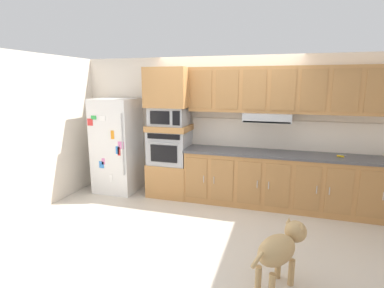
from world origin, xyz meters
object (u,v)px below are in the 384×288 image
built_in_oven (170,147)px  screwdriver (341,156)px  microwave (169,116)px  dog (281,247)px  refrigerator (117,145)px

built_in_oven → screwdriver: 2.82m
built_in_oven → microwave: 0.56m
screwdriver → dog: screwdriver is taller
built_in_oven → dog: (1.99, -2.10, -0.48)m
built_in_oven → microwave: bearing=-0.8°
microwave → screwdriver: bearing=-0.2°
microwave → screwdriver: size_ratio=4.02×
screwdriver → refrigerator: bearing=-179.1°
built_in_oven → refrigerator: bearing=-176.3°
microwave → screwdriver: 2.87m
microwave → dog: microwave is taller
refrigerator → screwdriver: size_ratio=10.98×
refrigerator → screwdriver: refrigerator is taller
microwave → screwdriver: microwave is taller
built_in_oven → microwave: (0.00, -0.00, 0.56)m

